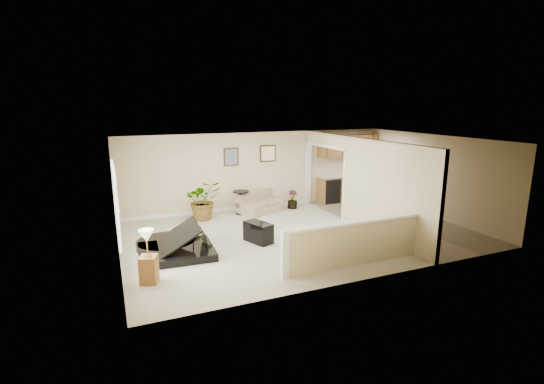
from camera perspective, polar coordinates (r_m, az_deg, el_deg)
name	(u,v)px	position (r m, az deg, el deg)	size (l,w,h in m)	color
floor	(300,234)	(10.60, 4.02, -6.07)	(9.00, 9.00, 0.00)	beige
back_wall	(259,170)	(12.96, -1.89, 3.13)	(9.00, 0.04, 2.50)	beige
front_wall	(371,219)	(7.79, 14.16, -3.75)	(9.00, 0.04, 2.50)	beige
left_wall	(115,205)	(9.19, -21.78, -1.78)	(0.04, 6.00, 2.50)	beige
right_wall	(433,176)	(12.91, 22.25, 2.15)	(0.04, 6.00, 2.50)	beige
ceiling	(301,140)	(10.08, 4.24, 7.52)	(9.00, 6.00, 0.04)	silver
kitchen_vinyl	(394,220)	(12.29, 17.28, -3.95)	(2.70, 6.00, 0.01)	tan
interior_partition	(353,182)	(11.39, 11.65, 1.38)	(0.18, 5.99, 2.50)	beige
pony_half_wall	(352,243)	(8.60, 11.50, -7.18)	(3.42, 0.22, 1.00)	beige
left_window	(116,201)	(8.66, -21.70, -1.26)	(0.05, 2.15, 1.45)	white
wall_art_left	(231,157)	(12.55, -5.93, 5.07)	(0.48, 0.04, 0.58)	#3D2616
wall_mirror	(268,153)	(12.96, -0.62, 5.60)	(0.55, 0.04, 0.55)	#3D2616
kitchen_cabinets	(346,176)	(14.24, 10.60, 2.24)	(2.36, 0.65, 2.33)	olive
piano	(172,226)	(9.34, -14.26, -4.82)	(2.02, 2.09, 1.57)	black
piano_bench	(258,232)	(9.91, -2.00, -5.85)	(0.38, 0.75, 0.50)	black
loveseat	(261,202)	(12.64, -1.59, -1.43)	(1.78, 1.37, 0.84)	tan
accent_table	(241,199)	(12.37, -4.53, -1.05)	(0.51, 0.51, 0.73)	black
palm_plant	(203,200)	(11.92, -9.90, -1.18)	(1.07, 0.93, 1.19)	black
small_plant	(292,201)	(13.05, 2.98, -1.26)	(0.36, 0.36, 0.61)	black
lamp_stand	(148,261)	(8.04, -17.49, -9.44)	(0.41, 0.41, 1.08)	olive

